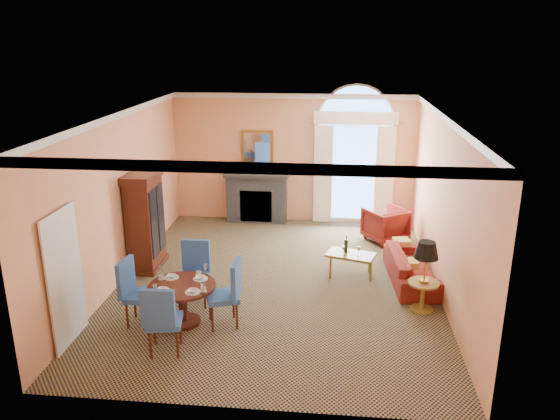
# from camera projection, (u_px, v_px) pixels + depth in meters

# --- Properties ---
(ground) EXTENTS (7.50, 7.50, 0.00)m
(ground) POSITION_uv_depth(u_px,v_px,m) (277.00, 282.00, 10.50)
(ground) COLOR #15133B
(ground) RESTS_ON ground
(room_envelope) EXTENTS (6.04, 7.52, 3.45)m
(room_envelope) POSITION_uv_depth(u_px,v_px,m) (280.00, 147.00, 10.36)
(room_envelope) COLOR #F3A474
(room_envelope) RESTS_ON ground
(armoire) EXTENTS (0.57, 1.01, 1.98)m
(armoire) POSITION_uv_depth(u_px,v_px,m) (145.00, 222.00, 10.93)
(armoire) COLOR #3A160D
(armoire) RESTS_ON ground
(dining_table) EXTENTS (1.10, 1.10, 0.89)m
(dining_table) POSITION_uv_depth(u_px,v_px,m) (182.00, 294.00, 8.85)
(dining_table) COLOR #3A160D
(dining_table) RESTS_ON ground
(dining_chair_north) EXTENTS (0.59, 0.59, 1.13)m
(dining_chair_north) POSITION_uv_depth(u_px,v_px,m) (195.00, 268.00, 9.56)
(dining_chair_north) COLOR #28569F
(dining_chair_north) RESTS_ON ground
(dining_chair_south) EXTENTS (0.58, 0.58, 1.13)m
(dining_chair_south) POSITION_uv_depth(u_px,v_px,m) (161.00, 316.00, 7.92)
(dining_chair_south) COLOR #28569F
(dining_chair_south) RESTS_ON ground
(dining_chair_east) EXTENTS (0.63, 0.63, 1.13)m
(dining_chair_east) POSITION_uv_depth(u_px,v_px,m) (229.00, 289.00, 8.76)
(dining_chair_east) COLOR #28569F
(dining_chair_east) RESTS_ON ground
(dining_chair_west) EXTENTS (0.55, 0.54, 1.13)m
(dining_chair_west) POSITION_uv_depth(u_px,v_px,m) (134.00, 288.00, 8.81)
(dining_chair_west) COLOR #28569F
(dining_chair_west) RESTS_ON ground
(sofa) EXTENTS (0.91, 2.00, 0.57)m
(sofa) POSITION_uv_depth(u_px,v_px,m) (411.00, 268.00, 10.45)
(sofa) COLOR maroon
(sofa) RESTS_ON ground
(armchair) EXTENTS (1.17, 1.17, 0.78)m
(armchair) POSITION_uv_depth(u_px,v_px,m) (385.00, 224.00, 12.52)
(armchair) COLOR maroon
(armchair) RESTS_ON ground
(coffee_table) EXTENTS (1.03, 0.76, 0.82)m
(coffee_table) POSITION_uv_depth(u_px,v_px,m) (350.00, 255.00, 10.66)
(coffee_table) COLOR olive
(coffee_table) RESTS_ON ground
(side_table) EXTENTS (0.53, 0.53, 1.24)m
(side_table) POSITION_uv_depth(u_px,v_px,m) (425.00, 267.00, 9.19)
(side_table) COLOR olive
(side_table) RESTS_ON ground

